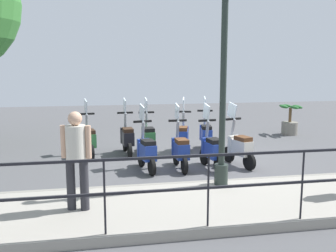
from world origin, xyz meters
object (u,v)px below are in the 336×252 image
at_px(scooter_far_3, 127,137).
at_px(scooter_far_1, 183,136).
at_px(lamp_post_near, 223,82).
at_px(pedestrian_distant, 76,153).
at_px(scooter_near_0, 239,147).
at_px(scooter_far_2, 148,137).
at_px(scooter_far_0, 206,134).
at_px(scooter_near_2, 180,149).
at_px(scooter_near_1, 212,149).
at_px(scooter_near_3, 146,151).
at_px(potted_palm, 290,122).
at_px(scooter_far_4, 89,139).

bearing_deg(scooter_far_3, scooter_far_1, -97.00).
height_order(lamp_post_near, scooter_far_1, lamp_post_near).
distance_m(pedestrian_distant, scooter_near_0, 4.52).
bearing_deg(scooter_far_3, scooter_far_2, -97.66).
distance_m(scooter_far_0, scooter_far_1, 0.70).
relative_size(lamp_post_near, scooter_near_2, 2.90).
xyz_separation_m(pedestrian_distant, scooter_near_1, (2.40, -2.96, -0.60)).
distance_m(scooter_near_1, scooter_far_3, 2.61).
xyz_separation_m(lamp_post_near, scooter_far_3, (3.42, 1.56, -1.65)).
relative_size(lamp_post_near, scooter_near_0, 2.90).
bearing_deg(scooter_near_1, scooter_near_3, 77.62).
bearing_deg(potted_palm, scooter_near_3, 123.27).
height_order(scooter_near_3, scooter_far_3, same).
xyz_separation_m(potted_palm, scooter_far_0, (-1.90, 3.64, 0.04)).
bearing_deg(scooter_near_2, scooter_near_1, -99.88).
bearing_deg(scooter_far_1, scooter_near_2, -179.77).
relative_size(scooter_near_0, scooter_far_2, 1.00).
distance_m(scooter_far_0, scooter_far_2, 1.68).
bearing_deg(scooter_far_3, scooter_far_4, 88.53).
relative_size(scooter_near_0, scooter_near_1, 1.00).
xyz_separation_m(scooter_near_0, scooter_far_2, (1.67, 2.02, 0.00)).
bearing_deg(scooter_near_0, scooter_near_1, 84.20).
distance_m(scooter_far_0, scooter_far_4, 3.29).
xyz_separation_m(potted_palm, scooter_near_0, (-3.65, 3.29, 0.04)).
bearing_deg(scooter_far_2, scooter_near_0, -131.92).
xyz_separation_m(scooter_near_1, scooter_far_1, (1.77, 0.30, 0.00)).
distance_m(pedestrian_distant, scooter_near_2, 3.40).
height_order(potted_palm, scooter_near_3, scooter_near_3).
bearing_deg(scooter_near_2, pedestrian_distant, 136.79).
bearing_deg(scooter_far_1, scooter_far_2, 103.35).
bearing_deg(scooter_far_4, scooter_far_0, -98.90).
distance_m(scooter_far_1, scooter_far_3, 1.56).
relative_size(scooter_far_1, scooter_far_2, 1.00).
distance_m(scooter_far_1, scooter_far_4, 2.59).
distance_m(scooter_near_2, scooter_far_2, 1.78).
xyz_separation_m(scooter_near_0, scooter_far_1, (1.64, 1.04, 0.00)).
relative_size(scooter_near_2, scooter_far_3, 1.00).
relative_size(pedestrian_distant, scooter_near_0, 1.03).
bearing_deg(scooter_near_1, scooter_near_2, 73.91).
distance_m(lamp_post_near, potted_palm, 7.10).
bearing_deg(lamp_post_near, scooter_near_3, 35.97).
relative_size(lamp_post_near, scooter_far_3, 2.90).
relative_size(lamp_post_near, scooter_far_2, 2.90).
distance_m(scooter_near_2, scooter_far_1, 1.72).
xyz_separation_m(scooter_near_3, scooter_far_3, (1.71, 0.32, 0.00)).
bearing_deg(pedestrian_distant, scooter_far_1, 163.09).
distance_m(scooter_near_3, scooter_far_1, 2.06).
relative_size(pedestrian_distant, scooter_far_0, 1.03).
xyz_separation_m(lamp_post_near, scooter_far_4, (3.36, 2.59, -1.65)).
height_order(pedestrian_distant, scooter_far_2, pedestrian_distant).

